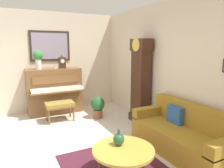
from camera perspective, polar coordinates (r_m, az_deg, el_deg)
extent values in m
cube|color=beige|center=(4.09, -14.35, -17.68)|extent=(6.40, 6.00, 0.10)
cube|color=beige|center=(6.20, -20.33, 5.58)|extent=(0.10, 4.90, 2.80)
cube|color=#33281E|center=(6.19, -16.66, 9.95)|extent=(0.03, 1.10, 0.84)
cube|color=#998EA8|center=(6.17, -16.63, 9.95)|extent=(0.01, 0.98, 0.72)
cube|color=beige|center=(4.75, 14.37, 4.61)|extent=(5.30, 0.10, 2.80)
cube|color=brown|center=(6.03, -15.56, -1.76)|extent=(0.60, 1.44, 1.24)
cube|color=brown|center=(5.61, -14.70, -2.01)|extent=(0.28, 1.38, 0.04)
cube|color=white|center=(5.60, -14.73, -1.41)|extent=(0.26, 1.32, 0.08)
cube|color=brown|center=(5.66, -15.08, 1.17)|extent=(0.03, 1.20, 0.20)
cube|color=brown|center=(5.33, -14.15, -5.95)|extent=(0.42, 0.70, 0.04)
cube|color=olive|center=(5.32, -14.18, -5.32)|extent=(0.40, 0.68, 0.08)
cylinder|color=brown|center=(5.19, -16.92, -8.86)|extent=(0.04, 0.04, 0.36)
cylinder|color=brown|center=(5.32, -10.48, -8.12)|extent=(0.04, 0.04, 0.36)
cylinder|color=brown|center=(5.49, -17.52, -7.83)|extent=(0.04, 0.04, 0.36)
cylinder|color=brown|center=(5.61, -11.43, -7.16)|extent=(0.04, 0.04, 0.36)
cube|color=#3D2316|center=(5.30, 7.60, -9.11)|extent=(0.52, 0.34, 0.18)
cube|color=#3D2316|center=(5.09, 7.81, -0.59)|extent=(0.44, 0.28, 1.78)
cube|color=#3D2316|center=(5.00, 8.10, 10.62)|extent=(0.52, 0.32, 0.28)
cylinder|color=gold|center=(4.91, 6.59, 10.66)|extent=(0.30, 0.02, 0.30)
cylinder|color=gold|center=(5.05, 7.36, 0.03)|extent=(0.03, 0.03, 0.70)
cube|color=olive|center=(3.96, 18.25, -14.65)|extent=(1.90, 0.80, 0.42)
cube|color=olive|center=(4.02, 21.64, -8.20)|extent=(1.90, 0.20, 0.44)
cube|color=olive|center=(4.45, 10.57, -7.46)|extent=(0.18, 0.80, 0.20)
cube|color=#2D5699|center=(4.12, 16.96, -8.07)|extent=(0.34, 0.12, 0.32)
cylinder|color=gold|center=(3.07, 3.13, -17.65)|extent=(0.88, 0.88, 0.04)
torus|color=#4C2B19|center=(3.07, 3.13, -17.65)|extent=(0.88, 0.88, 0.04)
cylinder|color=#4C2B19|center=(3.35, 8.75, -19.39)|extent=(0.04, 0.04, 0.39)
cylinder|color=#4C2B19|center=(3.45, -0.06, -18.30)|extent=(0.04, 0.04, 0.39)
cube|color=#3D2316|center=(5.96, -13.55, 5.70)|extent=(0.12, 0.18, 0.30)
cylinder|color=white|center=(5.89, -13.43, 6.14)|extent=(0.01, 0.11, 0.11)
cone|color=#3D2316|center=(5.94, -13.63, 7.52)|extent=(0.10, 0.10, 0.08)
cylinder|color=silver|center=(5.84, -19.54, 5.11)|extent=(0.15, 0.15, 0.26)
sphere|color=#387F3D|center=(5.83, -19.68, 7.45)|extent=(0.26, 0.26, 0.26)
cone|color=#D199B7|center=(5.79, -19.92, 8.71)|extent=(0.06, 0.06, 0.16)
cylinder|color=beige|center=(5.84, -15.28, 4.09)|extent=(0.12, 0.12, 0.01)
cylinder|color=beige|center=(5.84, -15.29, 4.34)|extent=(0.08, 0.08, 0.06)
cylinder|color=#234C33|center=(3.16, 1.85, -16.26)|extent=(0.09, 0.09, 0.01)
sphere|color=#285638|center=(3.13, 1.86, -14.96)|extent=(0.17, 0.17, 0.17)
cylinder|color=#285638|center=(3.08, 1.87, -13.03)|extent=(0.04, 0.04, 0.08)
cylinder|color=#935138|center=(5.48, -3.88, -8.15)|extent=(0.24, 0.24, 0.22)
sphere|color=#235B2D|center=(5.40, -3.92, -5.43)|extent=(0.36, 0.36, 0.36)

